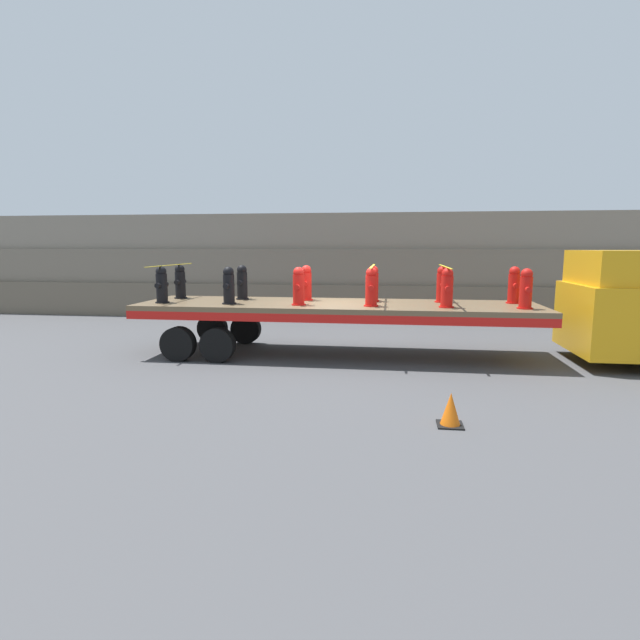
# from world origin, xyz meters

# --- Properties ---
(ground_plane) EXTENTS (120.00, 120.00, 0.00)m
(ground_plane) POSITION_xyz_m (0.00, 0.00, 0.00)
(ground_plane) COLOR #474749
(rock_cliff) EXTENTS (60.00, 3.30, 4.02)m
(rock_cliff) POSITION_xyz_m (0.00, 7.67, 2.01)
(rock_cliff) COLOR #665B4C
(rock_cliff) RESTS_ON ground_plane
(truck_cab) EXTENTS (2.44, 2.72, 2.68)m
(truck_cab) POSITION_xyz_m (6.91, 0.00, 1.34)
(truck_cab) COLOR orange
(truck_cab) RESTS_ON ground_plane
(flatbed_trailer) EXTENTS (10.03, 2.68, 1.35)m
(flatbed_trailer) POSITION_xyz_m (-0.63, 0.00, 1.10)
(flatbed_trailer) COLOR brown
(flatbed_trailer) RESTS_ON ground_plane
(fire_hydrant_black_near_0) EXTENTS (0.35, 0.55, 0.93)m
(fire_hydrant_black_near_0) POSITION_xyz_m (-4.42, -0.57, 1.80)
(fire_hydrant_black_near_0) COLOR black
(fire_hydrant_black_near_0) RESTS_ON flatbed_trailer
(fire_hydrant_black_far_0) EXTENTS (0.35, 0.55, 0.93)m
(fire_hydrant_black_far_0) POSITION_xyz_m (-4.42, 0.57, 1.80)
(fire_hydrant_black_far_0) COLOR black
(fire_hydrant_black_far_0) RESTS_ON flatbed_trailer
(fire_hydrant_black_near_1) EXTENTS (0.35, 0.55, 0.93)m
(fire_hydrant_black_near_1) POSITION_xyz_m (-2.65, -0.57, 1.80)
(fire_hydrant_black_near_1) COLOR black
(fire_hydrant_black_near_1) RESTS_ON flatbed_trailer
(fire_hydrant_black_far_1) EXTENTS (0.35, 0.55, 0.93)m
(fire_hydrant_black_far_1) POSITION_xyz_m (-2.65, 0.57, 1.80)
(fire_hydrant_black_far_1) COLOR black
(fire_hydrant_black_far_1) RESTS_ON flatbed_trailer
(fire_hydrant_red_near_2) EXTENTS (0.35, 0.55, 0.93)m
(fire_hydrant_red_near_2) POSITION_xyz_m (-0.88, -0.57, 1.80)
(fire_hydrant_red_near_2) COLOR red
(fire_hydrant_red_near_2) RESTS_ON flatbed_trailer
(fire_hydrant_red_far_2) EXTENTS (0.35, 0.55, 0.93)m
(fire_hydrant_red_far_2) POSITION_xyz_m (-0.88, 0.57, 1.80)
(fire_hydrant_red_far_2) COLOR red
(fire_hydrant_red_far_2) RESTS_ON flatbed_trailer
(fire_hydrant_red_near_3) EXTENTS (0.35, 0.55, 0.93)m
(fire_hydrant_red_near_3) POSITION_xyz_m (0.88, -0.57, 1.80)
(fire_hydrant_red_near_3) COLOR red
(fire_hydrant_red_near_3) RESTS_ON flatbed_trailer
(fire_hydrant_red_far_3) EXTENTS (0.35, 0.55, 0.93)m
(fire_hydrant_red_far_3) POSITION_xyz_m (0.88, 0.57, 1.80)
(fire_hydrant_red_far_3) COLOR red
(fire_hydrant_red_far_3) RESTS_ON flatbed_trailer
(fire_hydrant_red_near_4) EXTENTS (0.35, 0.55, 0.93)m
(fire_hydrant_red_near_4) POSITION_xyz_m (2.65, -0.57, 1.80)
(fire_hydrant_red_near_4) COLOR red
(fire_hydrant_red_near_4) RESTS_ON flatbed_trailer
(fire_hydrant_red_far_4) EXTENTS (0.35, 0.55, 0.93)m
(fire_hydrant_red_far_4) POSITION_xyz_m (2.65, 0.57, 1.80)
(fire_hydrant_red_far_4) COLOR red
(fire_hydrant_red_far_4) RESTS_ON flatbed_trailer
(fire_hydrant_red_near_5) EXTENTS (0.35, 0.55, 0.93)m
(fire_hydrant_red_near_5) POSITION_xyz_m (4.42, -0.57, 1.80)
(fire_hydrant_red_near_5) COLOR red
(fire_hydrant_red_near_5) RESTS_ON flatbed_trailer
(fire_hydrant_red_far_5) EXTENTS (0.35, 0.55, 0.93)m
(fire_hydrant_red_far_5) POSITION_xyz_m (4.42, 0.57, 1.80)
(fire_hydrant_red_far_5) COLOR red
(fire_hydrant_red_far_5) RESTS_ON flatbed_trailer
(cargo_strap_rear) EXTENTS (0.05, 2.79, 0.01)m
(cargo_strap_rear) POSITION_xyz_m (-4.42, 0.00, 2.28)
(cargo_strap_rear) COLOR yellow
(cargo_strap_rear) RESTS_ON fire_hydrant_black_near_0
(cargo_strap_middle) EXTENTS (0.05, 2.79, 0.01)m
(cargo_strap_middle) POSITION_xyz_m (0.88, 0.00, 2.28)
(cargo_strap_middle) COLOR yellow
(cargo_strap_middle) RESTS_ON fire_hydrant_red_near_3
(cargo_strap_front) EXTENTS (0.05, 2.79, 0.01)m
(cargo_strap_front) POSITION_xyz_m (2.65, 0.00, 2.28)
(cargo_strap_front) COLOR yellow
(cargo_strap_front) RESTS_ON fire_hydrant_red_near_4
(traffic_cone) EXTENTS (0.40, 0.40, 0.53)m
(traffic_cone) POSITION_xyz_m (2.30, -4.86, 0.26)
(traffic_cone) COLOR black
(traffic_cone) RESTS_ON ground_plane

